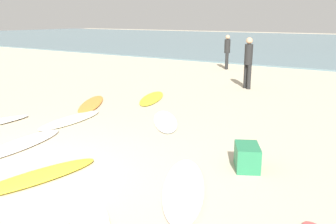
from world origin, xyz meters
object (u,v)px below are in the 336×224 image
(surfboard_4, at_px, (21,144))
(beachgoer_near, at_px, (248,60))
(surfboard_6, at_px, (91,104))
(surfboard_7, at_px, (71,120))
(surfboard_9, at_px, (165,121))
(beach_cooler, at_px, (247,157))
(surfboard_2, at_px, (37,177))
(surfboard_1, at_px, (184,187))
(beachgoer_mid, at_px, (227,50))
(surfboard_10, at_px, (152,98))

(surfboard_4, height_order, beachgoer_near, beachgoer_near)
(surfboard_6, xyz_separation_m, surfboard_7, (0.76, -1.44, -0.00))
(surfboard_9, height_order, beach_cooler, beach_cooler)
(surfboard_6, bearing_deg, surfboard_9, -38.21)
(surfboard_2, height_order, beach_cooler, beach_cooler)
(surfboard_2, xyz_separation_m, beach_cooler, (2.56, 2.20, 0.16))
(surfboard_4, relative_size, beach_cooler, 3.45)
(surfboard_1, distance_m, beach_cooler, 1.35)
(beach_cooler, bearing_deg, surfboard_9, 150.50)
(beachgoer_mid, xyz_separation_m, beach_cooler, (5.36, -10.84, -0.71))
(surfboard_9, relative_size, surfboard_10, 0.94)
(beachgoer_near, distance_m, beachgoer_mid, 5.01)
(surfboard_7, xyz_separation_m, beach_cooler, (4.63, -0.31, 0.17))
(surfboard_6, distance_m, surfboard_7, 1.63)
(surfboard_1, distance_m, surfboard_2, 2.30)
(beachgoer_near, bearing_deg, surfboard_2, 123.29)
(beachgoer_mid, relative_size, beach_cooler, 2.76)
(surfboard_2, bearing_deg, beachgoer_near, 101.89)
(surfboard_7, height_order, surfboard_10, surfboard_7)
(surfboard_10, distance_m, beachgoer_mid, 7.58)
(surfboard_6, bearing_deg, surfboard_10, 26.09)
(surfboard_1, height_order, surfboard_7, surfboard_1)
(surfboard_1, height_order, surfboard_10, surfboard_1)
(surfboard_9, bearing_deg, surfboard_2, 53.56)
(surfboard_9, distance_m, surfboard_10, 2.57)
(surfboard_1, xyz_separation_m, surfboard_9, (-2.20, 2.77, -0.01))
(surfboard_6, relative_size, surfboard_7, 1.14)
(surfboard_2, bearing_deg, surfboard_1, 35.61)
(surfboard_2, distance_m, beachgoer_mid, 13.36)
(surfboard_2, bearing_deg, surfboard_9, 102.99)
(surfboard_2, relative_size, surfboard_10, 0.99)
(surfboard_10, bearing_deg, surfboard_1, 107.14)
(surfboard_2, height_order, beachgoer_mid, beachgoer_mid)
(beachgoer_mid, bearing_deg, beachgoer_near, 13.57)
(beachgoer_mid, bearing_deg, surfboard_10, -12.23)
(surfboard_2, relative_size, beachgoer_mid, 1.25)
(surfboard_10, distance_m, beachgoer_near, 3.84)
(surfboard_7, distance_m, beachgoer_mid, 10.59)
(surfboard_7, bearing_deg, surfboard_6, 112.64)
(surfboard_1, distance_m, surfboard_6, 5.77)
(surfboard_4, distance_m, beachgoer_near, 8.25)
(surfboard_6, bearing_deg, surfboard_2, -87.54)
(surfboard_4, relative_size, surfboard_6, 0.91)
(surfboard_10, bearing_deg, beachgoer_near, -142.27)
(beachgoer_near, bearing_deg, surfboard_10, 94.00)
(surfboard_2, height_order, surfboard_4, surfboard_2)
(surfboard_4, relative_size, beachgoer_mid, 1.25)
(surfboard_2, xyz_separation_m, beachgoer_mid, (-2.80, 13.04, 0.87))
(surfboard_6, xyz_separation_m, beachgoer_mid, (0.04, 9.09, 0.87))
(surfboard_7, height_order, beachgoer_near, beachgoer_near)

